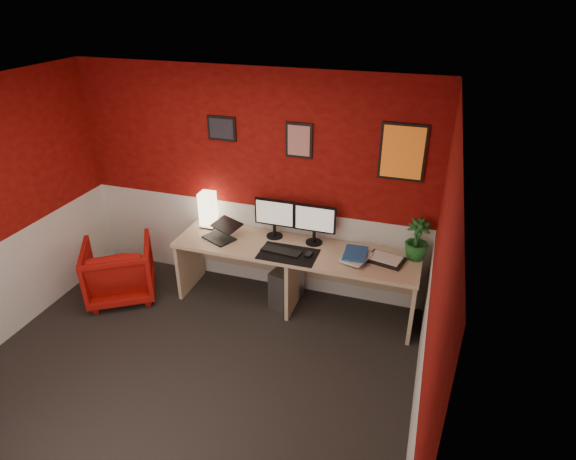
% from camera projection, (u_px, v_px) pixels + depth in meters
% --- Properties ---
extents(ground, '(4.00, 3.50, 0.01)m').
position_uv_depth(ground, '(185.00, 381.00, 4.33)').
color(ground, black).
rests_on(ground, ground).
extents(ceiling, '(4.00, 3.50, 0.01)m').
position_uv_depth(ceiling, '(147.00, 105.00, 3.16)').
color(ceiling, white).
rests_on(ceiling, ground).
extents(wall_back, '(4.00, 0.01, 2.50)m').
position_uv_depth(wall_back, '(251.00, 184.00, 5.22)').
color(wall_back, maroon).
rests_on(wall_back, ground).
extents(wall_right, '(0.01, 3.50, 2.50)m').
position_uv_depth(wall_right, '(431.00, 312.00, 3.21)').
color(wall_right, maroon).
rests_on(wall_right, ground).
extents(wainscot_back, '(4.00, 0.01, 1.00)m').
position_uv_depth(wainscot_back, '(253.00, 244.00, 5.57)').
color(wainscot_back, silver).
rests_on(wainscot_back, ground).
extents(wainscot_right, '(0.01, 3.50, 1.00)m').
position_uv_depth(wainscot_right, '(416.00, 393.00, 3.56)').
color(wainscot_right, silver).
rests_on(wainscot_right, ground).
extents(desk, '(2.60, 0.65, 0.73)m').
position_uv_depth(desk, '(295.00, 278.00, 5.18)').
color(desk, tan).
rests_on(desk, ground).
extents(shoji_lamp, '(0.16, 0.16, 0.40)m').
position_uv_depth(shoji_lamp, '(208.00, 211.00, 5.37)').
color(shoji_lamp, '#FFE5B2').
rests_on(shoji_lamp, desk).
extents(laptop, '(0.40, 0.35, 0.22)m').
position_uv_depth(laptop, '(219.00, 230.00, 5.14)').
color(laptop, black).
rests_on(laptop, desk).
extents(monitor_left, '(0.45, 0.06, 0.58)m').
position_uv_depth(monitor_left, '(274.00, 213.00, 5.11)').
color(monitor_left, black).
rests_on(monitor_left, desk).
extents(monitor_right, '(0.45, 0.06, 0.58)m').
position_uv_depth(monitor_right, '(315.00, 219.00, 4.98)').
color(monitor_right, black).
rests_on(monitor_right, desk).
extents(desk_mat, '(0.60, 0.38, 0.01)m').
position_uv_depth(desk_mat, '(288.00, 254.00, 4.90)').
color(desk_mat, black).
rests_on(desk_mat, desk).
extents(keyboard, '(0.43, 0.18, 0.02)m').
position_uv_depth(keyboard, '(281.00, 251.00, 4.94)').
color(keyboard, black).
rests_on(keyboard, desk_mat).
extents(mouse, '(0.07, 0.11, 0.03)m').
position_uv_depth(mouse, '(309.00, 255.00, 4.86)').
color(mouse, black).
rests_on(mouse, desk_mat).
extents(book_bottom, '(0.24, 0.30, 0.03)m').
position_uv_depth(book_bottom, '(346.00, 256.00, 4.85)').
color(book_bottom, '#204F95').
rests_on(book_bottom, desk).
extents(book_middle, '(0.32, 0.38, 0.02)m').
position_uv_depth(book_middle, '(346.00, 254.00, 4.83)').
color(book_middle, silver).
rests_on(book_middle, book_bottom).
extents(book_top, '(0.24, 0.32, 0.03)m').
position_uv_depth(book_top, '(344.00, 252.00, 4.82)').
color(book_top, '#204F95').
rests_on(book_top, book_middle).
extents(zen_tray, '(0.40, 0.32, 0.03)m').
position_uv_depth(zen_tray, '(386.00, 260.00, 4.78)').
color(zen_tray, black).
rests_on(zen_tray, desk).
extents(potted_plant, '(0.25, 0.25, 0.43)m').
position_uv_depth(potted_plant, '(417.00, 240.00, 4.74)').
color(potted_plant, '#19591E').
rests_on(potted_plant, desk).
extents(pc_tower, '(0.31, 0.49, 0.45)m').
position_uv_depth(pc_tower, '(287.00, 284.00, 5.31)').
color(pc_tower, '#99999E').
rests_on(pc_tower, ground).
extents(armchair, '(1.00, 1.01, 0.67)m').
position_uv_depth(armchair, '(119.00, 270.00, 5.37)').
color(armchair, '#A3120B').
rests_on(armchair, ground).
extents(art_left, '(0.32, 0.02, 0.26)m').
position_uv_depth(art_left, '(222.00, 128.00, 5.01)').
color(art_left, black).
rests_on(art_left, wall_back).
extents(art_center, '(0.28, 0.02, 0.36)m').
position_uv_depth(art_center, '(299.00, 140.00, 4.80)').
color(art_center, red).
rests_on(art_center, wall_back).
extents(art_right, '(0.44, 0.02, 0.56)m').
position_uv_depth(art_right, '(403.00, 152.00, 4.53)').
color(art_right, orange).
rests_on(art_right, wall_back).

